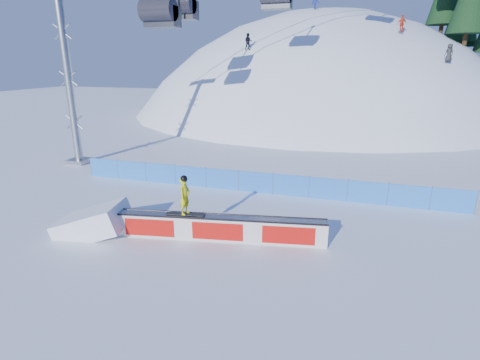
% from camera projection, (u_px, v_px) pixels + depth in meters
% --- Properties ---
extents(ground, '(160.00, 160.00, 0.00)m').
position_uv_depth(ground, '(230.00, 224.00, 17.17)').
color(ground, white).
rests_on(ground, ground).
extents(snow_hill, '(64.00, 64.00, 64.00)m').
position_uv_depth(snow_hill, '(313.00, 223.00, 60.88)').
color(snow_hill, white).
rests_on(snow_hill, ground).
extents(safety_fence, '(22.05, 0.05, 1.30)m').
position_uv_depth(safety_fence, '(256.00, 182.00, 21.09)').
color(safety_fence, blue).
rests_on(safety_fence, ground).
extents(rail_box, '(8.82, 2.11, 1.06)m').
position_uv_depth(rail_box, '(219.00, 228.00, 15.48)').
color(rail_box, silver).
rests_on(rail_box, ground).
extents(snow_ramp, '(3.33, 2.40, 1.91)m').
position_uv_depth(snow_ramp, '(94.00, 232.00, 16.31)').
color(snow_ramp, white).
rests_on(snow_ramp, ground).
extents(snowboarder, '(1.64, 0.61, 1.69)m').
position_uv_depth(snowboarder, '(185.00, 196.00, 15.23)').
color(snowboarder, black).
rests_on(snowboarder, rail_box).
extents(distant_skiers, '(20.33, 10.83, 7.71)m').
position_uv_depth(distant_skiers, '(341.00, 25.00, 39.96)').
color(distant_skiers, black).
rests_on(distant_skiers, ground).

